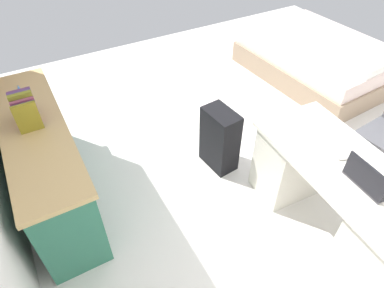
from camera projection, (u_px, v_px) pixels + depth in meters
ground_plane at (273, 146)px, 3.58m from camera, size 6.07×6.07×0.00m
desk at (334, 197)px, 2.58m from camera, size 1.48×0.75×0.73m
credenza at (47, 163)px, 2.83m from camera, size 1.80×0.48×0.80m
bed at (318, 59)px, 4.50m from camera, size 1.98×1.50×0.58m
suitcase_black at (220, 139)px, 3.18m from camera, size 0.38×0.25×0.64m
laptop at (369, 180)px, 2.19m from camera, size 0.32×0.24×0.21m
computer_mouse at (343, 156)px, 2.40m from camera, size 0.07×0.10×0.03m
book_row at (25, 109)px, 2.54m from camera, size 0.27×0.17×0.24m
figurine_small at (20, 91)px, 2.83m from camera, size 0.08×0.08×0.11m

